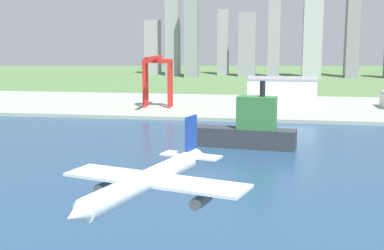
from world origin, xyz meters
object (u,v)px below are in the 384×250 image
airplane_landing (149,180)px  warehouse_main (282,91)px  container_barge (247,129)px  port_crane_red (157,70)px

airplane_landing → warehouse_main: airplane_landing is taller
container_barge → warehouse_main: (18.41, 154.63, 3.62)m
port_crane_red → warehouse_main: 99.79m
warehouse_main → port_crane_red: bearing=-161.5°
warehouse_main → container_barge: bearing=-96.8°
warehouse_main → airplane_landing: bearing=-94.1°
airplane_landing → container_barge: airplane_landing is taller
airplane_landing → port_crane_red: size_ratio=0.80×
port_crane_red → container_barge: bearing=-58.8°
container_barge → port_crane_red: bearing=121.2°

